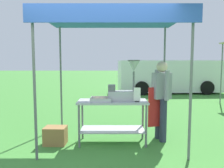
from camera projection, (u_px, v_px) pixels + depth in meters
name	position (u px, v px, depth m)	size (l,w,h in m)	color
ground_plane	(105.00, 100.00, 9.43)	(70.00, 70.00, 0.00)	#3D7F33
stall_canopy	(112.00, 22.00, 4.25)	(2.68, 2.02, 2.46)	slate
donut_cart	(112.00, 112.00, 4.32)	(1.35, 0.57, 0.84)	#B7B7BC
donut_tray	(100.00, 100.00, 4.26)	(0.39, 0.33, 0.07)	#B7B7BC
donut_fryer	(124.00, 87.00, 4.34)	(0.62, 0.28, 0.79)	#B7B7BC
menu_sign	(136.00, 96.00, 4.16)	(0.13, 0.05, 0.27)	black
vendor	(160.00, 96.00, 4.46)	(0.47, 0.54, 1.61)	#2D3347
supply_crate	(55.00, 136.00, 4.29)	(0.42, 0.33, 0.34)	olive
van_white	(168.00, 76.00, 11.75)	(5.37, 2.34, 1.69)	white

